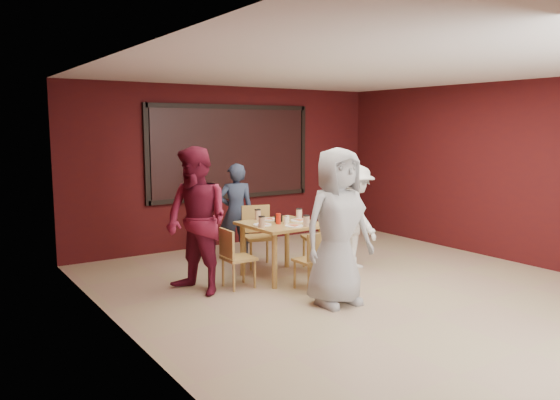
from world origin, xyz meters
TOP-DOWN VIEW (x-y plane):
  - floor at (0.00, 0.00)m, footprint 7.00×7.00m
  - window_blinds at (0.00, 3.45)m, footprint 3.00×0.02m
  - dining_table at (-0.51, 1.14)m, footprint 1.01×1.01m
  - chair_front at (-0.51, 0.38)m, footprint 0.37×0.37m
  - chair_back at (-0.43, 1.88)m, footprint 0.54×0.54m
  - chair_left at (-1.31, 1.05)m, footprint 0.39×0.39m
  - chair_right at (0.28, 1.14)m, footprint 0.58×0.58m
  - diner_front at (-0.61, -0.19)m, footprint 0.94×0.64m
  - diner_back at (-0.54, 2.36)m, footprint 0.65×0.54m
  - diner_left at (-1.80, 1.12)m, footprint 0.95×1.08m
  - diner_right at (0.73, 1.01)m, footprint 0.76×1.09m

SIDE VIEW (x-z plane):
  - floor at x=0.00m, z-range 0.00..0.00m
  - chair_front at x=-0.51m, z-range 0.05..0.82m
  - chair_left at x=-1.31m, z-range 0.05..0.84m
  - chair_back at x=-0.43m, z-range 0.06..0.97m
  - chair_right at x=0.28m, z-range 0.06..1.02m
  - dining_table at x=-0.51m, z-range 0.21..1.14m
  - diner_back at x=-0.54m, z-range 0.00..1.53m
  - diner_right at x=0.73m, z-range 0.00..1.54m
  - diner_left at x=-1.80m, z-range 0.00..1.86m
  - diner_front at x=-0.61m, z-range 0.00..1.86m
  - window_blinds at x=0.00m, z-range 0.90..2.40m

